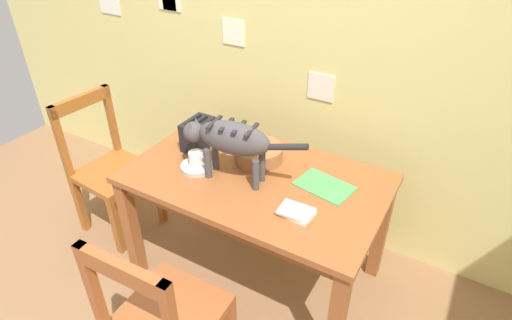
{
  "coord_description": "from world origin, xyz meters",
  "views": [
    {
      "loc": [
        1.04,
        -0.56,
        2.01
      ],
      "look_at": [
        0.14,
        1.01,
        0.83
      ],
      "focal_mm": 29.39,
      "sensor_mm": 36.0,
      "label": 1
    }
  ],
  "objects_px": {
    "magazine": "(324,186)",
    "wooden_chair_far": "(110,168)",
    "coffee_mug": "(197,159)",
    "dining_table": "(256,189)",
    "toaster": "(198,134)",
    "saucer_bowl": "(197,167)",
    "book_stack": "(296,212)",
    "wicker_basket": "(259,153)",
    "wooden_chair_near": "(164,319)",
    "cat": "(230,139)"
  },
  "relations": [
    {
      "from": "saucer_bowl",
      "to": "book_stack",
      "type": "xyz_separation_m",
      "value": [
        0.63,
        -0.08,
        0.0
      ]
    },
    {
      "from": "toaster",
      "to": "cat",
      "type": "bearing_deg",
      "value": -26.24
    },
    {
      "from": "saucer_bowl",
      "to": "book_stack",
      "type": "distance_m",
      "value": 0.64
    },
    {
      "from": "saucer_bowl",
      "to": "coffee_mug",
      "type": "xyz_separation_m",
      "value": [
        0.0,
        0.0,
        0.05
      ]
    },
    {
      "from": "magazine",
      "to": "wooden_chair_near",
      "type": "height_order",
      "value": "wooden_chair_near"
    },
    {
      "from": "saucer_bowl",
      "to": "dining_table",
      "type": "bearing_deg",
      "value": 18.12
    },
    {
      "from": "magazine",
      "to": "wooden_chair_far",
      "type": "height_order",
      "value": "wooden_chair_far"
    },
    {
      "from": "dining_table",
      "to": "saucer_bowl",
      "type": "distance_m",
      "value": 0.34
    },
    {
      "from": "saucer_bowl",
      "to": "wooden_chair_far",
      "type": "height_order",
      "value": "wooden_chair_far"
    },
    {
      "from": "coffee_mug",
      "to": "magazine",
      "type": "xyz_separation_m",
      "value": [
        0.66,
        0.2,
        -0.06
      ]
    },
    {
      "from": "dining_table",
      "to": "wooden_chair_far",
      "type": "relative_size",
      "value": 1.44
    },
    {
      "from": "book_stack",
      "to": "saucer_bowl",
      "type": "bearing_deg",
      "value": 173.18
    },
    {
      "from": "book_stack",
      "to": "wicker_basket",
      "type": "height_order",
      "value": "wicker_basket"
    },
    {
      "from": "wooden_chair_near",
      "to": "magazine",
      "type": "bearing_deg",
      "value": 66.52
    },
    {
      "from": "wicker_basket",
      "to": "toaster",
      "type": "relative_size",
      "value": 1.35
    },
    {
      "from": "coffee_mug",
      "to": "wicker_basket",
      "type": "distance_m",
      "value": 0.35
    },
    {
      "from": "toaster",
      "to": "wicker_basket",
      "type": "bearing_deg",
      "value": 8.98
    },
    {
      "from": "magazine",
      "to": "wooden_chair_far",
      "type": "distance_m",
      "value": 1.45
    },
    {
      "from": "toaster",
      "to": "coffee_mug",
      "type": "bearing_deg",
      "value": -55.33
    },
    {
      "from": "dining_table",
      "to": "cat",
      "type": "xyz_separation_m",
      "value": [
        -0.1,
        -0.08,
        0.32
      ]
    },
    {
      "from": "saucer_bowl",
      "to": "toaster",
      "type": "bearing_deg",
      "value": 123.92
    },
    {
      "from": "coffee_mug",
      "to": "toaster",
      "type": "relative_size",
      "value": 0.6
    },
    {
      "from": "saucer_bowl",
      "to": "wicker_basket",
      "type": "xyz_separation_m",
      "value": [
        0.24,
        0.25,
        0.03
      ]
    },
    {
      "from": "dining_table",
      "to": "coffee_mug",
      "type": "distance_m",
      "value": 0.36
    },
    {
      "from": "dining_table",
      "to": "toaster",
      "type": "relative_size",
      "value": 6.8
    },
    {
      "from": "wicker_basket",
      "to": "wooden_chair_far",
      "type": "distance_m",
      "value": 1.06
    },
    {
      "from": "book_stack",
      "to": "wooden_chair_near",
      "type": "relative_size",
      "value": 0.18
    },
    {
      "from": "book_stack",
      "to": "cat",
      "type": "bearing_deg",
      "value": 166.66
    },
    {
      "from": "cat",
      "to": "wooden_chair_near",
      "type": "bearing_deg",
      "value": -178.42
    },
    {
      "from": "dining_table",
      "to": "wicker_basket",
      "type": "height_order",
      "value": "wicker_basket"
    },
    {
      "from": "wicker_basket",
      "to": "magazine",
      "type": "bearing_deg",
      "value": -7.19
    },
    {
      "from": "magazine",
      "to": "coffee_mug",
      "type": "bearing_deg",
      "value": -152.54
    },
    {
      "from": "magazine",
      "to": "book_stack",
      "type": "height_order",
      "value": "book_stack"
    },
    {
      "from": "dining_table",
      "to": "wooden_chair_near",
      "type": "distance_m",
      "value": 0.81
    },
    {
      "from": "dining_table",
      "to": "toaster",
      "type": "bearing_deg",
      "value": 168.63
    },
    {
      "from": "wooden_chair_near",
      "to": "book_stack",
      "type": "bearing_deg",
      "value": 60.63
    },
    {
      "from": "wicker_basket",
      "to": "wooden_chair_far",
      "type": "height_order",
      "value": "wooden_chair_far"
    },
    {
      "from": "coffee_mug",
      "to": "toaster",
      "type": "bearing_deg",
      "value": 124.67
    },
    {
      "from": "book_stack",
      "to": "wooden_chair_near",
      "type": "bearing_deg",
      "value": -117.34
    },
    {
      "from": "wooden_chair_near",
      "to": "dining_table",
      "type": "bearing_deg",
      "value": 88.14
    },
    {
      "from": "coffee_mug",
      "to": "magazine",
      "type": "height_order",
      "value": "coffee_mug"
    },
    {
      "from": "saucer_bowl",
      "to": "wooden_chair_near",
      "type": "xyz_separation_m",
      "value": [
        0.31,
        -0.69,
        -0.28
      ]
    },
    {
      "from": "toaster",
      "to": "wooden_chair_far",
      "type": "bearing_deg",
      "value": -164.25
    },
    {
      "from": "wicker_basket",
      "to": "wooden_chair_near",
      "type": "xyz_separation_m",
      "value": [
        0.07,
        -0.94,
        -0.31
      ]
    },
    {
      "from": "saucer_bowl",
      "to": "book_stack",
      "type": "bearing_deg",
      "value": -6.82
    },
    {
      "from": "coffee_mug",
      "to": "book_stack",
      "type": "distance_m",
      "value": 0.63
    },
    {
      "from": "toaster",
      "to": "wooden_chair_near",
      "type": "bearing_deg",
      "value": -63.33
    },
    {
      "from": "magazine",
      "to": "wooden_chair_far",
      "type": "bearing_deg",
      "value": -161.82
    },
    {
      "from": "dining_table",
      "to": "book_stack",
      "type": "bearing_deg",
      "value": -29.03
    },
    {
      "from": "cat",
      "to": "toaster",
      "type": "relative_size",
      "value": 3.32
    }
  ]
}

